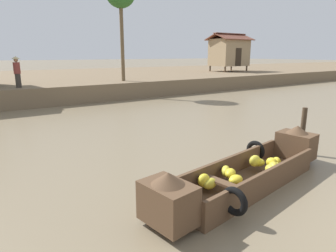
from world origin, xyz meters
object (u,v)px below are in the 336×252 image
object	(u,v)px
mooring_post	(303,131)
stilt_house_right	(229,52)
banana_boat	(247,172)
vendor_person	(17,70)

from	to	relation	value
mooring_post	stilt_house_right	bearing A→B (deg)	49.79
banana_boat	vendor_person	world-z (taller)	vendor_person
vendor_person	mooring_post	world-z (taller)	vendor_person
banana_boat	vendor_person	xyz separation A→B (m)	(-2.54, 13.78, 1.64)
banana_boat	mooring_post	world-z (taller)	mooring_post
stilt_house_right	vendor_person	bearing A→B (deg)	-166.75
banana_boat	mooring_post	distance (m)	3.08
vendor_person	mooring_post	size ratio (longest dim) A/B	1.21
stilt_house_right	vendor_person	distance (m)	21.42
vendor_person	mooring_post	bearing A→B (deg)	-67.19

